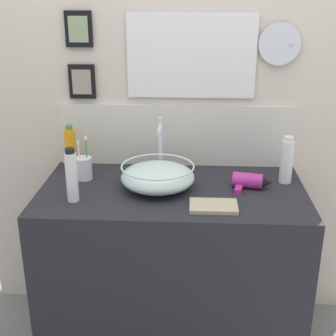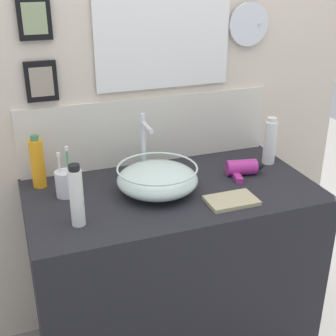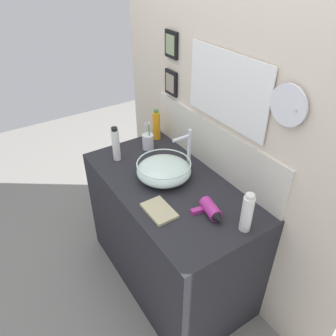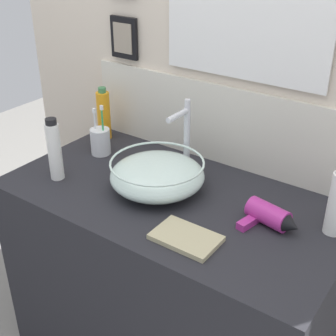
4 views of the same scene
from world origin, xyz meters
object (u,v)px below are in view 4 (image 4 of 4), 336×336
(shampoo_bottle, at_px, (54,150))
(hand_towel, at_px, (186,238))
(glass_bowl_sink, at_px, (157,175))
(toothbrush_cup, at_px, (100,141))
(spray_bottle, at_px, (104,115))
(hair_drier, at_px, (271,217))
(faucet, at_px, (185,131))

(shampoo_bottle, bearing_deg, hand_towel, -3.87)
(glass_bowl_sink, xyz_separation_m, toothbrush_cup, (-0.35, 0.10, -0.00))
(shampoo_bottle, bearing_deg, spray_bottle, 104.88)
(hair_drier, distance_m, toothbrush_cup, 0.77)
(faucet, height_order, hair_drier, faucet)
(hair_drier, distance_m, shampoo_bottle, 0.79)
(toothbrush_cup, distance_m, spray_bottle, 0.16)
(spray_bottle, height_order, shampoo_bottle, shampoo_bottle)
(toothbrush_cup, distance_m, shampoo_bottle, 0.25)
(glass_bowl_sink, distance_m, toothbrush_cup, 0.37)
(faucet, xyz_separation_m, hair_drier, (0.41, -0.14, -0.13))
(faucet, distance_m, hair_drier, 0.46)
(shampoo_bottle, relative_size, hand_towel, 1.19)
(hand_towel, bearing_deg, hair_drier, 50.94)
(hand_towel, bearing_deg, shampoo_bottle, 176.13)
(faucet, xyz_separation_m, spray_bottle, (-0.44, 0.05, -0.06))
(faucet, height_order, hand_towel, faucet)
(spray_bottle, relative_size, shampoo_bottle, 0.97)
(hair_drier, xyz_separation_m, toothbrush_cup, (-0.77, 0.07, 0.02))
(hair_drier, height_order, shampoo_bottle, shampoo_bottle)
(toothbrush_cup, xyz_separation_m, shampoo_bottle, (0.01, -0.24, 0.06))
(hair_drier, bearing_deg, hand_towel, -129.06)
(hair_drier, bearing_deg, toothbrush_cup, 174.86)
(faucet, relative_size, shampoo_bottle, 1.20)
(faucet, distance_m, toothbrush_cup, 0.38)
(faucet, distance_m, shampoo_bottle, 0.47)
(glass_bowl_sink, bearing_deg, hair_drier, 3.91)
(toothbrush_cup, height_order, hand_towel, toothbrush_cup)
(spray_bottle, bearing_deg, hair_drier, -12.64)
(hair_drier, xyz_separation_m, spray_bottle, (-0.86, 0.19, 0.07))
(spray_bottle, distance_m, shampoo_bottle, 0.38)
(glass_bowl_sink, distance_m, faucet, 0.20)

